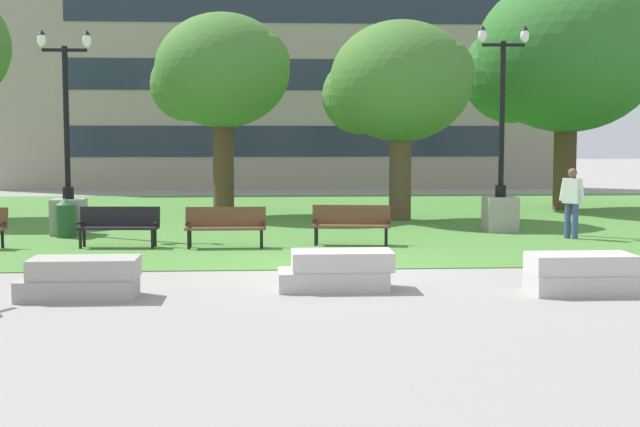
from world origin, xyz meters
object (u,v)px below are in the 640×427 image
(park_bench_far_left, at_px, (119,224))
(lamp_post_right, at_px, (68,194))
(concrete_block_left, at_px, (337,271))
(concrete_block_right, at_px, (583,274))
(park_bench_near_left, at_px, (226,224))
(trash_bin, at_px, (66,218))
(park_bench_near_right, at_px, (351,222))
(concrete_block_center, at_px, (81,279))
(lamp_post_center, at_px, (501,190))
(person_bystander_near_lawn, at_px, (572,199))

(park_bench_far_left, distance_m, lamp_post_right, 3.11)
(concrete_block_left, distance_m, concrete_block_right, 3.98)
(park_bench_near_left, height_order, lamp_post_right, lamp_post_right)
(concrete_block_left, distance_m, trash_bin, 9.72)
(concrete_block_right, height_order, park_bench_near_left, park_bench_near_left)
(concrete_block_right, distance_m, trash_bin, 12.93)
(concrete_block_left, xyz_separation_m, lamp_post_right, (-6.10, 8.19, 0.75))
(park_bench_far_left, bearing_deg, park_bench_near_left, -5.42)
(concrete_block_left, height_order, lamp_post_right, lamp_post_right)
(lamp_post_right, height_order, trash_bin, lamp_post_right)
(park_bench_near_right, relative_size, park_bench_far_left, 1.01)
(concrete_block_center, height_order, concrete_block_left, same)
(trash_bin, bearing_deg, concrete_block_center, -76.26)
(lamp_post_center, bearing_deg, concrete_block_right, -96.68)
(park_bench_far_left, distance_m, person_bystander_near_lawn, 10.75)
(park_bench_far_left, height_order, lamp_post_center, lamp_post_center)
(concrete_block_center, height_order, park_bench_far_left, park_bench_far_left)
(park_bench_near_left, xyz_separation_m, trash_bin, (-4.00, 2.22, -0.04))
(person_bystander_near_lawn, bearing_deg, concrete_block_right, -108.04)
(concrete_block_left, xyz_separation_m, park_bench_near_left, (-2.05, 5.38, 0.23))
(concrete_block_right, distance_m, park_bench_far_left, 10.44)
(concrete_block_center, relative_size, lamp_post_center, 0.35)
(lamp_post_center, bearing_deg, park_bench_far_left, -164.46)
(lamp_post_center, relative_size, person_bystander_near_lawn, 3.10)
(trash_bin, bearing_deg, concrete_block_left, -51.48)
(lamp_post_right, relative_size, trash_bin, 5.32)
(park_bench_near_left, distance_m, lamp_post_center, 7.59)
(lamp_post_center, bearing_deg, lamp_post_right, -179.84)
(lamp_post_center, bearing_deg, park_bench_near_right, -148.76)
(lamp_post_center, xyz_separation_m, lamp_post_right, (-11.06, -0.03, -0.03))
(person_bystander_near_lawn, bearing_deg, lamp_post_right, 172.31)
(concrete_block_center, distance_m, park_bench_near_right, 7.93)
(lamp_post_right, height_order, person_bystander_near_lawn, lamp_post_right)
(trash_bin, height_order, person_bystander_near_lawn, person_bystander_near_lawn)
(concrete_block_right, distance_m, lamp_post_right, 13.37)
(concrete_block_right, height_order, trash_bin, trash_bin)
(park_bench_near_right, distance_m, trash_bin, 7.12)
(park_bench_far_left, bearing_deg, person_bystander_near_lawn, 4.91)
(concrete_block_left, distance_m, lamp_post_right, 10.24)
(park_bench_near_right, relative_size, trash_bin, 1.93)
(person_bystander_near_lawn, bearing_deg, concrete_block_center, -145.54)
(park_bench_near_right, bearing_deg, lamp_post_center, 31.24)
(park_bench_near_left, height_order, person_bystander_near_lawn, person_bystander_near_lawn)
(person_bystander_near_lawn, bearing_deg, lamp_post_center, 127.25)
(concrete_block_center, height_order, person_bystander_near_lawn, person_bystander_near_lawn)
(concrete_block_center, distance_m, trash_bin, 8.40)
(concrete_block_right, distance_m, person_bystander_near_lawn, 7.54)
(trash_bin, bearing_deg, park_bench_near_left, -29.02)
(park_bench_near_right, relative_size, lamp_post_right, 0.36)
(park_bench_far_left, height_order, lamp_post_right, lamp_post_right)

